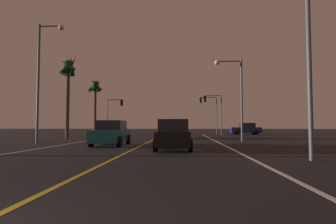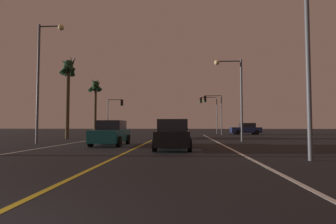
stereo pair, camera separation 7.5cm
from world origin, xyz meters
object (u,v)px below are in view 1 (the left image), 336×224
Objects in this scene: car_lead_same_lane at (174,135)px; street_lamp_left_mid at (44,69)px; car_ahead_far at (179,130)px; traffic_light_near_right at (213,106)px; traffic_light_near_left at (115,108)px; street_lamp_right_near at (297,45)px; street_lamp_right_far at (235,88)px; palm_tree_left_mid at (68,73)px; car_oncoming at (111,133)px; traffic_light_far_right at (209,107)px; car_crossing_side at (246,129)px; palm_tree_left_far at (95,90)px.

car_lead_same_lane is 0.49× the size of street_lamp_left_mid.
traffic_light_near_right reaches higher than car_ahead_far.
traffic_light_near_left is 0.73× the size of street_lamp_right_near.
street_lamp_right_far is 16.28m from palm_tree_left_mid.
car_oncoming is 1.00× the size of car_lead_same_lane.
car_ahead_far is 0.49× the size of street_lamp_left_mid.
traffic_light_near_left is 31.39m from street_lamp_right_near.
traffic_light_far_right is 0.72× the size of palm_tree_left_mid.
traffic_light_near_left is at bearing -62.45° from street_lamp_right_near.
traffic_light_near_right is 5.51m from traffic_light_far_right.
car_ahead_far is at bearing 51.65° from car_crossing_side.
street_lamp_right_near reaches higher than street_lamp_right_far.
car_crossing_side is 18.10m from street_lamp_right_far.
car_lead_same_lane is at bearing -61.49° from palm_tree_left_far.
traffic_light_near_right is 27.82m from street_lamp_right_near.
car_ahead_far is 14.60m from traffic_light_near_left.
traffic_light_near_left is 0.73× the size of street_lamp_right_far.
street_lamp_left_mid is at bearing 68.38° from car_lead_same_lane.
traffic_light_far_right reaches higher than car_crossing_side.
palm_tree_left_mid is (-15.64, -18.10, 2.21)m from traffic_light_far_right.
street_lamp_right_far is (0.15, -15.52, 0.40)m from traffic_light_near_right.
car_oncoming is 0.76× the size of traffic_light_near_right.
traffic_light_near_right is 0.68× the size of palm_tree_left_mid.
car_ahead_far is at bearing 42.41° from street_lamp_left_mid.
palm_tree_left_far reaches higher than traffic_light_far_right.
traffic_light_near_right is 14.23m from traffic_light_near_left.
palm_tree_left_far reaches higher than car_ahead_far.
car_crossing_side is 26.82m from car_lead_same_lane.
traffic_light_near_left reaches higher than car_oncoming.
palm_tree_left_mid is (-10.97, 10.86, 5.78)m from car_lead_same_lane.
palm_tree_left_mid reaches higher than traffic_light_near_right.
car_lead_same_lane is 25.43m from palm_tree_left_far.
palm_tree_left_far is at bearing 5.71° from traffic_light_near_right.
car_crossing_side is 25.71m from palm_tree_left_mid.
traffic_light_near_left is 19.69m from street_lamp_left_mid.
traffic_light_far_right is 0.67× the size of street_lamp_left_mid.
car_lead_same_lane is 0.60× the size of street_lamp_right_near.
car_ahead_far is 12.66m from palm_tree_left_mid.
street_lamp_left_mid reaches higher than traffic_light_near_left.
traffic_light_near_left is 0.64× the size of palm_tree_left_far.
street_lamp_right_near reaches higher than car_lead_same_lane.
street_lamp_right_near reaches higher than traffic_light_near_right.
street_lamp_left_mid is 1.06× the size of palm_tree_left_mid.
car_crossing_side is (14.09, 22.11, 0.00)m from car_oncoming.
street_lamp_right_near is at bearing -62.45° from traffic_light_near_left.
street_lamp_right_far reaches higher than car_ahead_far.
car_ahead_far is 12.85m from car_lead_same_lane.
traffic_light_far_right is (-5.05, 3.97, 3.57)m from car_crossing_side.
palm_tree_left_far is (-16.62, -1.66, 2.22)m from traffic_light_near_right.
street_lamp_right_near is at bearing -29.04° from street_lamp_left_mid.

